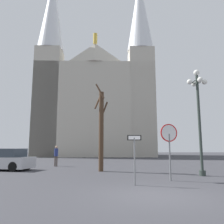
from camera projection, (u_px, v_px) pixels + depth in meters
ground_plane at (157, 196)px, 7.51m from camera, size 120.00×120.00×0.00m
cathedral at (96, 100)px, 41.30m from camera, size 20.41×12.86×33.53m
stop_sign at (169, 140)px, 11.11m from camera, size 0.87×0.21×2.74m
one_way_arrow_sign at (135, 153)px, 9.75m from camera, size 0.61×0.09×2.12m
street_lamp at (199, 107)px, 13.24m from camera, size 1.22×1.22×6.21m
bare_tree at (101, 128)px, 15.41m from camera, size 0.99×0.95×5.95m
parked_car_near_silver at (4, 160)px, 15.88m from camera, size 4.36×2.70×1.49m
pedestrian_walking at (56, 154)px, 18.89m from camera, size 0.32×0.32×1.70m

